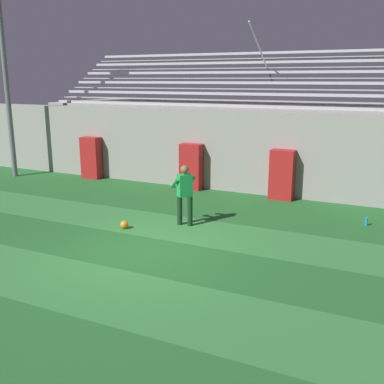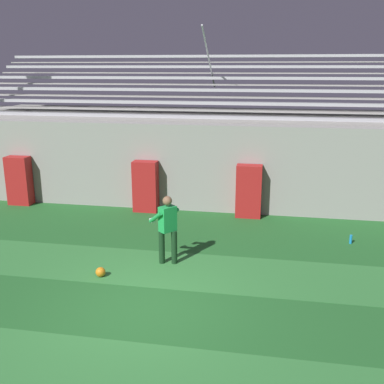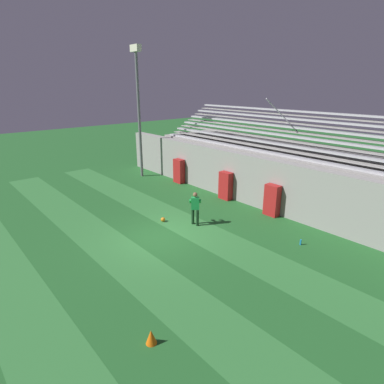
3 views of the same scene
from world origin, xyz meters
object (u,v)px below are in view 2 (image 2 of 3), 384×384
at_px(goalkeeper, 167,225).
at_px(water_bottle, 351,239).
at_px(padding_pillar_gate_left, 146,186).
at_px(padding_pillar_far_left, 19,181).
at_px(padding_pillar_gate_right, 249,191).
at_px(soccer_ball, 100,272).

bearing_deg(goalkeeper, water_bottle, 24.38).
relative_size(padding_pillar_gate_left, water_bottle, 6.88).
xyz_separation_m(padding_pillar_far_left, water_bottle, (10.56, -1.77, -0.71)).
xyz_separation_m(padding_pillar_gate_right, padding_pillar_far_left, (-7.74, 0.00, 0.00)).
distance_m(goalkeeper, soccer_ball, 1.85).
bearing_deg(padding_pillar_far_left, padding_pillar_gate_right, 0.00).
bearing_deg(goalkeeper, padding_pillar_gate_right, 66.05).
xyz_separation_m(padding_pillar_gate_left, goalkeeper, (1.61, -3.82, 0.13)).
bearing_deg(water_bottle, goalkeeper, -155.62).
bearing_deg(water_bottle, padding_pillar_gate_left, 163.85).
distance_m(padding_pillar_gate_left, water_bottle, 6.42).
relative_size(padding_pillar_far_left, water_bottle, 6.88).
relative_size(padding_pillar_far_left, goalkeeper, 0.99).
relative_size(padding_pillar_gate_left, padding_pillar_gate_right, 1.00).
xyz_separation_m(padding_pillar_gate_right, soccer_ball, (-3.02, -4.80, -0.72)).
distance_m(padding_pillar_far_left, soccer_ball, 6.77).
relative_size(padding_pillar_gate_left, soccer_ball, 7.50).
bearing_deg(padding_pillar_gate_right, padding_pillar_gate_left, 180.00).
height_order(padding_pillar_far_left, water_bottle, padding_pillar_far_left).
height_order(padding_pillar_gate_left, padding_pillar_far_left, same).
bearing_deg(padding_pillar_gate_right, water_bottle, -32.18).
bearing_deg(padding_pillar_gate_left, water_bottle, -16.15).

